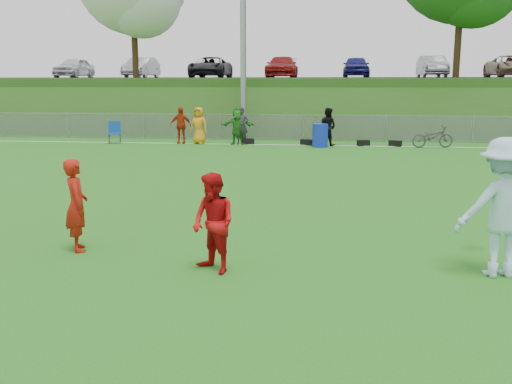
% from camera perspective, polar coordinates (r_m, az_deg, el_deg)
% --- Properties ---
extents(ground, '(120.00, 120.00, 0.00)m').
position_cam_1_polar(ground, '(8.49, -2.14, -8.60)').
color(ground, '#276415').
rests_on(ground, ground).
extents(sideline_far, '(60.00, 0.10, 0.01)m').
position_cam_1_polar(sideline_far, '(26.07, 4.38, 4.70)').
color(sideline_far, white).
rests_on(sideline_far, ground).
extents(fence, '(58.00, 0.06, 1.30)m').
position_cam_1_polar(fence, '(28.00, 4.62, 6.45)').
color(fence, gray).
rests_on(fence, ground).
extents(light_pole, '(1.20, 0.40, 12.15)m').
position_cam_1_polar(light_pole, '(29.26, -1.31, 18.57)').
color(light_pole, gray).
rests_on(light_pole, ground).
extents(berm, '(120.00, 18.00, 3.00)m').
position_cam_1_polar(berm, '(38.93, 5.44, 8.96)').
color(berm, '#294E16').
rests_on(berm, ground).
extents(parking_lot, '(120.00, 12.00, 0.10)m').
position_cam_1_polar(parking_lot, '(40.91, 5.58, 11.22)').
color(parking_lot, black).
rests_on(parking_lot, berm).
extents(car_row, '(32.04, 5.18, 1.44)m').
position_cam_1_polar(car_row, '(39.97, 3.84, 12.36)').
color(car_row, silver).
rests_on(car_row, parking_lot).
extents(spectator_row, '(7.81, 0.96, 1.69)m').
position_cam_1_polar(spectator_row, '(26.28, -1.59, 6.63)').
color(spectator_row, '#B02A0C').
rests_on(spectator_row, ground).
extents(gear_bags, '(7.25, 0.48, 0.26)m').
position_cam_1_polar(gear_bags, '(26.12, 7.19, 4.94)').
color(gear_bags, black).
rests_on(gear_bags, ground).
extents(player_red_left, '(0.61, 0.69, 1.58)m').
position_cam_1_polar(player_red_left, '(10.10, -17.52, -1.26)').
color(player_red_left, '#A8160B').
rests_on(player_red_left, ground).
extents(player_red_center, '(0.93, 0.91, 1.52)m').
position_cam_1_polar(player_red_center, '(8.56, -4.28, -3.13)').
color(player_red_center, '#BB0D0F').
rests_on(player_red_center, ground).
extents(player_blue, '(1.45, 0.99, 2.06)m').
position_cam_1_polar(player_blue, '(9.07, 23.42, -1.45)').
color(player_blue, '#A4CDE3').
rests_on(player_blue, ground).
extents(frisbee, '(0.25, 0.25, 0.02)m').
position_cam_1_polar(frisbee, '(10.27, 22.27, -0.51)').
color(frisbee, silver).
rests_on(frisbee, ground).
extents(recycling_bin, '(0.69, 0.69, 1.02)m').
position_cam_1_polar(recycling_bin, '(25.34, 6.43, 5.64)').
color(recycling_bin, '#102DB3').
rests_on(recycling_bin, ground).
extents(camp_chair, '(0.72, 0.72, 1.02)m').
position_cam_1_polar(camp_chair, '(27.61, -13.95, 5.38)').
color(camp_chair, '#0D4395').
rests_on(camp_chair, ground).
extents(bicycle, '(1.89, 0.96, 0.95)m').
position_cam_1_polar(bicycle, '(26.13, 17.24, 5.29)').
color(bicycle, '#313234').
rests_on(bicycle, ground).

